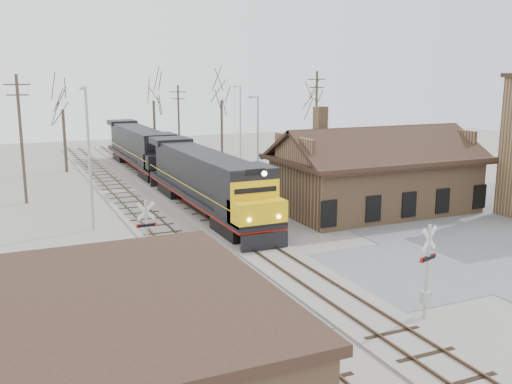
# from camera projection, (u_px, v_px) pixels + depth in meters

# --- Properties ---
(ground) EXTENTS (140.00, 140.00, 0.00)m
(ground) POSITION_uv_depth(u_px,v_px,m) (316.00, 286.00, 28.04)
(ground) COLOR gray
(ground) RESTS_ON ground
(road) EXTENTS (60.00, 9.00, 0.03)m
(road) POSITION_uv_depth(u_px,v_px,m) (316.00, 285.00, 28.03)
(road) COLOR #5E5E63
(road) RESTS_ON ground
(track_main) EXTENTS (3.40, 90.00, 0.24)m
(track_main) POSITION_uv_depth(u_px,v_px,m) (213.00, 216.00, 41.43)
(track_main) COLOR gray
(track_main) RESTS_ON ground
(track_siding) EXTENTS (3.40, 90.00, 0.24)m
(track_siding) POSITION_uv_depth(u_px,v_px,m) (152.00, 223.00, 39.63)
(track_siding) COLOR gray
(track_siding) RESTS_ON ground
(depot) EXTENTS (15.20, 9.31, 7.90)m
(depot) POSITION_uv_depth(u_px,v_px,m) (375.00, 179.00, 43.08)
(depot) COLOR #8C6848
(depot) RESTS_ON ground
(commercial_building) EXTENTS (12.40, 10.40, 4.30)m
(commercial_building) POSITION_uv_depth(u_px,v_px,m) (46.00, 380.00, 15.25)
(commercial_building) COLOR #8C6848
(commercial_building) RESTS_ON ground
(locomotive_lead) EXTENTS (3.18, 21.30, 4.73)m
(locomotive_lead) POSITION_uv_depth(u_px,v_px,m) (208.00, 181.00, 41.84)
(locomotive_lead) COLOR black
(locomotive_lead) RESTS_ON ground
(locomotive_trailing) EXTENTS (3.18, 21.30, 4.48)m
(locomotive_trailing) POSITION_uv_depth(u_px,v_px,m) (141.00, 148.00, 61.13)
(locomotive_trailing) COLOR black
(locomotive_trailing) RESTS_ON ground
(crossbuck_near) EXTENTS (1.14, 0.44, 4.10)m
(crossbuck_near) POSITION_uv_depth(u_px,v_px,m) (427.00, 275.00, 23.96)
(crossbuck_near) COLOR #A5A8AD
(crossbuck_near) RESTS_ON ground
(crossbuck_far) EXTENTS (1.09, 0.29, 3.83)m
(crossbuck_far) POSITION_uv_depth(u_px,v_px,m) (147.00, 238.00, 29.82)
(crossbuck_far) COLOR #A5A8AD
(crossbuck_far) RESTS_ON ground
(streetlight_a) EXTENTS (0.25, 2.04, 9.46)m
(streetlight_a) POSITION_uv_depth(u_px,v_px,m) (89.00, 151.00, 37.32)
(streetlight_a) COLOR #A5A8AD
(streetlight_a) RESTS_ON ground
(streetlight_b) EXTENTS (0.25, 2.04, 8.37)m
(streetlight_b) POSITION_uv_depth(u_px,v_px,m) (257.00, 138.00, 50.46)
(streetlight_b) COLOR #A5A8AD
(streetlight_b) RESTS_ON ground
(streetlight_c) EXTENTS (0.25, 2.04, 8.99)m
(streetlight_c) POSITION_uv_depth(u_px,v_px,m) (240.00, 121.00, 65.02)
(streetlight_c) COLOR #A5A8AD
(streetlight_c) RESTS_ON ground
(utility_pole_a) EXTENTS (2.00, 0.24, 10.23)m
(utility_pole_a) POSITION_uv_depth(u_px,v_px,m) (21.00, 137.00, 44.95)
(utility_pole_a) COLOR #382D23
(utility_pole_a) RESTS_ON ground
(utility_pole_b) EXTENTS (2.00, 0.24, 9.01)m
(utility_pole_b) POSITION_uv_depth(u_px,v_px,m) (179.00, 122.00, 67.26)
(utility_pole_b) COLOR #382D23
(utility_pole_b) RESTS_ON ground
(utility_pole_c) EXTENTS (2.00, 0.24, 10.54)m
(utility_pole_c) POSITION_uv_depth(u_px,v_px,m) (316.00, 122.00, 57.34)
(utility_pole_c) COLOR #382D23
(utility_pole_c) RESTS_ON ground
(tree_b) EXTENTS (4.42, 4.42, 10.83)m
(tree_b) POSITION_uv_depth(u_px,v_px,m) (62.00, 99.00, 59.21)
(tree_b) COLOR #382D23
(tree_b) RESTS_ON ground
(tree_c) EXTENTS (4.73, 4.73, 11.59)m
(tree_c) POSITION_uv_depth(u_px,v_px,m) (153.00, 91.00, 68.92)
(tree_c) COLOR #382D23
(tree_c) RESTS_ON ground
(tree_d) EXTENTS (4.77, 4.77, 11.69)m
(tree_d) POSITION_uv_depth(u_px,v_px,m) (221.00, 91.00, 67.87)
(tree_d) COLOR #382D23
(tree_d) RESTS_ON ground
(tree_e) EXTENTS (4.21, 4.21, 10.31)m
(tree_e) POSITION_uv_depth(u_px,v_px,m) (314.00, 98.00, 69.56)
(tree_e) COLOR #382D23
(tree_e) RESTS_ON ground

